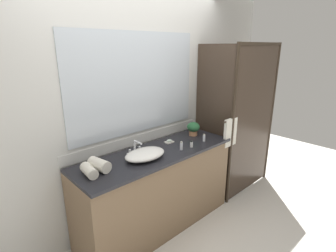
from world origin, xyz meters
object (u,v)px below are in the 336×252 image
amenity_bottle_shampoo (191,144)px  amenity_bottle_lotion (204,138)px  faucet (135,149)px  amenity_bottle_conditioner (181,146)px  soap_dish (169,141)px  sink_basin (145,154)px  rolled_towel_middle (99,165)px  potted_plant (193,128)px  rolled_towel_near_edge (89,171)px

amenity_bottle_shampoo → amenity_bottle_lotion: (0.24, 0.02, 0.01)m
faucet → amenity_bottle_conditioner: (0.41, -0.25, -0.00)m
soap_dish → amenity_bottle_shampoo: size_ratio=1.33×
sink_basin → rolled_towel_middle: rolled_towel_middle is taller
potted_plant → amenity_bottle_conditioner: potted_plant is taller
amenity_bottle_conditioner → rolled_towel_near_edge: (-0.98, 0.14, 0.00)m
faucet → soap_dish: 0.47m
rolled_towel_middle → potted_plant: bearing=2.9°
amenity_bottle_shampoo → rolled_towel_middle: (-1.00, 0.18, 0.02)m
faucet → amenity_bottle_conditioner: bearing=-31.4°
sink_basin → amenity_bottle_conditioner: size_ratio=4.62×
amenity_bottle_shampoo → soap_dish: bearing=106.6°
potted_plant → amenity_bottle_conditioner: size_ratio=1.78×
sink_basin → rolled_towel_middle: size_ratio=2.10×
sink_basin → rolled_towel_middle: (-0.46, 0.07, 0.01)m
faucet → potted_plant: 0.86m
amenity_bottle_lotion → amenity_bottle_conditioner: amenity_bottle_conditioner is taller
rolled_towel_near_edge → rolled_towel_middle: 0.11m
soap_dish → amenity_bottle_conditioner: size_ratio=1.08×
amenity_bottle_lotion → rolled_towel_middle: (-1.25, 0.16, 0.01)m
faucet → rolled_towel_near_edge: size_ratio=0.83×
potted_plant → rolled_towel_near_edge: bearing=-176.3°
soap_dish → sink_basin: bearing=-161.9°
rolled_towel_middle → rolled_towel_near_edge: bearing=-167.9°
amenity_bottle_conditioner → rolled_towel_middle: (-0.87, 0.16, 0.01)m
sink_basin → potted_plant: (0.86, 0.14, 0.05)m
potted_plant → rolled_towel_near_edge: 1.43m
potted_plant → amenity_bottle_shampoo: 0.41m
sink_basin → rolled_towel_middle: 0.46m
amenity_bottle_shampoo → rolled_towel_middle: 1.02m
faucet → amenity_bottle_shampoo: 0.61m
sink_basin → potted_plant: potted_plant is taller
faucet → soap_dish: bearing=-0.9°
faucet → amenity_bottle_conditioner: size_ratio=1.83×
sink_basin → faucet: bearing=90.0°
potted_plant → amenity_bottle_conditioner: 0.50m
potted_plant → sink_basin: bearing=-171.0°
amenity_bottle_lotion → rolled_towel_near_edge: size_ratio=0.43×
amenity_bottle_conditioner → potted_plant: bearing=27.1°
faucet → amenity_bottle_shampoo: bearing=-26.8°
amenity_bottle_lotion → rolled_towel_middle: size_ratio=0.43×
faucet → rolled_towel_middle: 0.47m
faucet → amenity_bottle_lotion: 0.83m
rolled_towel_near_edge → rolled_towel_middle: size_ratio=1.00×
rolled_towel_middle → amenity_bottle_lotion: bearing=-7.4°
amenity_bottle_shampoo → amenity_bottle_lotion: amenity_bottle_lotion is taller
sink_basin → soap_dish: (0.47, 0.15, -0.03)m
amenity_bottle_lotion → amenity_bottle_conditioner: size_ratio=0.95×
amenity_bottle_lotion → rolled_towel_middle: 1.26m
amenity_bottle_lotion → amenity_bottle_conditioner: bearing=-179.9°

